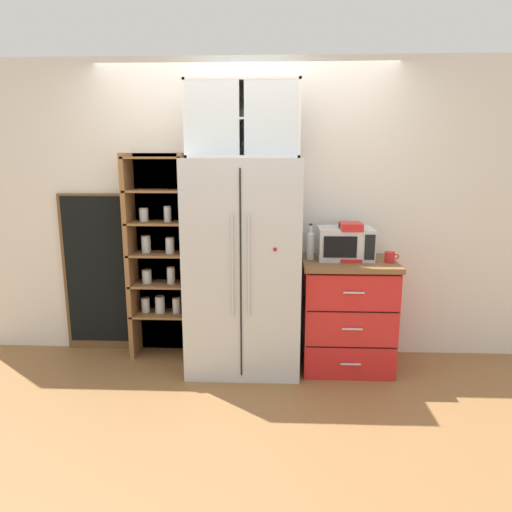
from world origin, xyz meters
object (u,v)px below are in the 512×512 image
object	(u,v)px
mug_red	(390,257)
bottle_clear	(310,244)
chalkboard_menu	(96,273)
mug_charcoal	(350,256)
refrigerator	(244,266)
microwave	(345,243)
coffee_maker	(350,241)

from	to	relation	value
mug_red	bottle_clear	world-z (taller)	bottle_clear
mug_red	chalkboard_menu	distance (m)	2.55
bottle_clear	mug_charcoal	bearing A→B (deg)	-10.54
mug_red	bottle_clear	size ratio (longest dim) A/B	0.40
refrigerator	chalkboard_menu	bearing A→B (deg)	167.36
refrigerator	microwave	world-z (taller)	refrigerator
coffee_maker	bottle_clear	distance (m)	0.32
mug_charcoal	bottle_clear	xyz separation A→B (m)	(-0.32, 0.06, 0.09)
microwave	coffee_maker	xyz separation A→B (m)	(0.03, -0.04, 0.03)
mug_red	mug_charcoal	bearing A→B (deg)	174.66
coffee_maker	mug_red	xyz separation A→B (m)	(0.31, -0.07, -0.11)
refrigerator	chalkboard_menu	size ratio (longest dim) A/B	1.21
mug_red	chalkboard_menu	world-z (taller)	chalkboard_menu
microwave	mug_charcoal	size ratio (longest dim) A/B	3.70
chalkboard_menu	refrigerator	bearing A→B (deg)	-12.64
microwave	coffee_maker	world-z (taller)	coffee_maker
chalkboard_menu	bottle_clear	bearing A→B (deg)	-7.38
mug_red	refrigerator	bearing A→B (deg)	178.53
microwave	mug_red	size ratio (longest dim) A/B	3.79
refrigerator	microwave	distance (m)	0.85
mug_red	chalkboard_menu	size ratio (longest dim) A/B	0.08
microwave	coffee_maker	bearing A→B (deg)	-53.70
coffee_maker	mug_charcoal	world-z (taller)	coffee_maker
bottle_clear	chalkboard_menu	world-z (taller)	chalkboard_menu
coffee_maker	mug_red	world-z (taller)	coffee_maker
mug_charcoal	bottle_clear	distance (m)	0.33
coffee_maker	mug_charcoal	distance (m)	0.12
mug_charcoal	chalkboard_menu	world-z (taller)	chalkboard_menu
chalkboard_menu	mug_red	bearing A→B (deg)	-7.53
refrigerator	bottle_clear	world-z (taller)	refrigerator
refrigerator	chalkboard_menu	distance (m)	1.39
microwave	mug_charcoal	distance (m)	0.13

